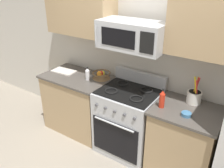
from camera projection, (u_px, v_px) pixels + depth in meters
name	position (u px, v px, depth m)	size (l,w,h in m)	color
wall_back	(145.00, 55.00, 3.18)	(8.00, 0.10, 2.60)	beige
counter_left	(78.00, 103.00, 3.71)	(1.01, 0.65, 0.91)	tan
range_oven	(128.00, 120.00, 3.25)	(0.76, 0.69, 1.09)	#B2B5BA
counter_right	(183.00, 142.00, 2.87)	(0.76, 0.65, 0.91)	tan
microwave	(132.00, 35.00, 2.76)	(0.80, 0.44, 0.33)	#B2B5BA
upper_cabinets_left	(80.00, 9.00, 3.24)	(1.00, 0.34, 0.68)	tan
upper_cabinets_right	(207.00, 23.00, 2.39)	(0.75, 0.34, 0.68)	tan
utensil_crock	(194.00, 96.00, 2.78)	(0.17, 0.17, 0.35)	white
fruit_basket	(101.00, 75.00, 3.42)	(0.26, 0.26, 0.11)	brown
cutting_board	(64.00, 71.00, 3.66)	(0.36, 0.20, 0.02)	silver
bottle_hot_sauce	(162.00, 99.00, 2.68)	(0.06, 0.06, 0.23)	red
bottle_vinegar	(88.00, 74.00, 3.37)	(0.06, 0.06, 0.19)	silver
prep_bowl	(186.00, 114.00, 2.55)	(0.11, 0.11, 0.04)	teal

